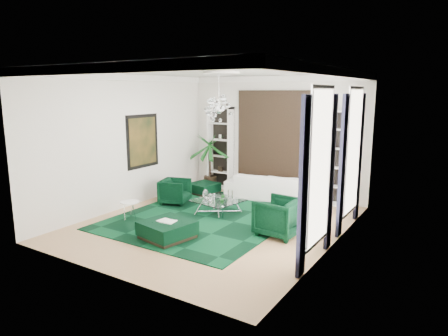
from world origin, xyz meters
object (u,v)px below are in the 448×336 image
Objects in this scene: armchair_right at (279,217)px; coffee_table at (218,207)px; armchair_left at (175,191)px; ottoman_side at (204,188)px; ottoman_front at (167,230)px; sofa at (269,186)px; side_table at (130,211)px; palm at (210,153)px.

armchair_right is 0.85× the size of coffee_table.
coffee_table is (1.66, -0.19, -0.17)m from armchair_left.
ottoman_side is 4.11m from ottoman_front.
ottoman_side is at bearing 4.84° from sofa.
ottoman_front is 1.82m from side_table.
ottoman_side is (0.08, 1.40, -0.19)m from armchair_left.
armchair_left is 3.84m from armchair_right.
side_table is 4.21m from palm.
armchair_left is 1.41m from ottoman_side.
ottoman_side is 0.33× the size of palm.
armchair_left is 0.84× the size of armchair_right.
palm is at bearing -18.05° from sofa.
ottoman_front is at bearing -18.00° from side_table.
sofa is at bearing 78.20° from coffee_table.
armchair_left is at bearing -93.29° from ottoman_side.
ottoman_front is at bearing -67.15° from palm.
palm reaches higher than ottoman_front.
side_table is at bearing 162.00° from ottoman_front.
sofa reaches higher than coffee_table.
ottoman_front is at bearing -89.15° from coffee_table.
armchair_right reaches higher than ottoman_front.
side_table is (-0.03, -1.82, -0.14)m from armchair_left.
armchair_right reaches higher than sofa.
palm is (-0.26, 2.27, 0.85)m from armchair_left.
side_table reaches higher than ottoman_side.
sofa reaches higher than armchair_left.
armchair_right is at bearing 107.73° from sofa.
armchair_left is 2.93m from ottoman_front.
armchair_right is 0.40× the size of palm.
ottoman_side is (-3.68, 2.21, -0.26)m from armchair_right.
side_table is (-1.70, -1.63, 0.04)m from coffee_table.
side_table is at bearing 48.51° from sofa.
armchair_left reaches higher than ottoman_front.
armchair_right is at bearing 37.33° from ottoman_front.
ottoman_front is (1.70, -2.38, -0.17)m from armchair_left.
armchair_right is (1.63, -2.84, 0.06)m from sofa.
palm is at bearing 128.09° from coffee_table.
palm is (-2.39, 0.25, 0.83)m from sofa.
sofa is at bearing -145.68° from armchair_right.
sofa is at bearing 84.43° from ottoman_front.
ottoman_side is at bearing -20.88° from armchair_left.
side_table is (-2.16, -3.84, -0.15)m from sofa.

